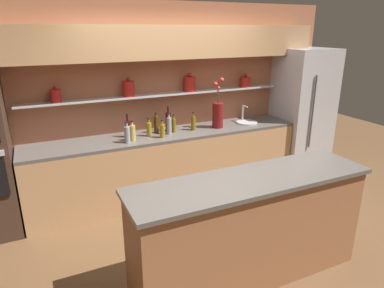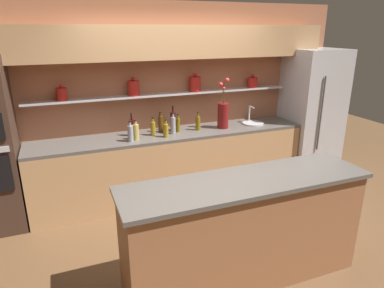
{
  "view_description": "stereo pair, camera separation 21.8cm",
  "coord_description": "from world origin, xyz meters",
  "px_view_note": "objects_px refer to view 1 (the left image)",
  "views": [
    {
      "loc": [
        -1.63,
        -2.87,
        2.26
      ],
      "look_at": [
        -0.14,
        0.31,
        1.07
      ],
      "focal_mm": 32.0,
      "sensor_mm": 36.0,
      "label": 1
    },
    {
      "loc": [
        -1.43,
        -2.96,
        2.26
      ],
      "look_at": [
        -0.14,
        0.31,
        1.07
      ],
      "focal_mm": 32.0,
      "sensor_mm": 36.0,
      "label": 2
    }
  ],
  "objects_px": {
    "flower_vase": "(218,114)",
    "bottle_oil_3": "(174,125)",
    "sink_fixture": "(246,121)",
    "bottle_spirit_7": "(169,125)",
    "bottle_spirit_2": "(132,133)",
    "bottle_oil_5": "(162,131)",
    "refrigerator": "(302,112)",
    "bottle_wine_0": "(128,128)",
    "bottle_spirit_1": "(127,134)",
    "bottle_spirit_6": "(156,124)",
    "bottle_oil_9": "(193,123)",
    "bottle_wine_4": "(168,121)",
    "bottle_oil_8": "(149,129)"
  },
  "relations": [
    {
      "from": "bottle_oil_5",
      "to": "bottle_oil_9",
      "type": "relative_size",
      "value": 0.94
    },
    {
      "from": "refrigerator",
      "to": "bottle_wine_0",
      "type": "distance_m",
      "value": 2.8
    },
    {
      "from": "refrigerator",
      "to": "bottle_oil_3",
      "type": "distance_m",
      "value": 2.18
    },
    {
      "from": "bottle_oil_3",
      "to": "bottle_spirit_6",
      "type": "bearing_deg",
      "value": 162.39
    },
    {
      "from": "bottle_spirit_6",
      "to": "bottle_oil_9",
      "type": "bearing_deg",
      "value": -10.17
    },
    {
      "from": "bottle_oil_8",
      "to": "bottle_spirit_6",
      "type": "bearing_deg",
      "value": 36.97
    },
    {
      "from": "refrigerator",
      "to": "bottle_oil_9",
      "type": "distance_m",
      "value": 1.9
    },
    {
      "from": "bottle_spirit_7",
      "to": "bottle_oil_5",
      "type": "bearing_deg",
      "value": -141.21
    },
    {
      "from": "bottle_oil_5",
      "to": "bottle_wine_0",
      "type": "bearing_deg",
      "value": 151.78
    },
    {
      "from": "bottle_wine_0",
      "to": "bottle_oil_3",
      "type": "distance_m",
      "value": 0.62
    },
    {
      "from": "sink_fixture",
      "to": "bottle_spirit_2",
      "type": "distance_m",
      "value": 1.77
    },
    {
      "from": "bottle_wine_0",
      "to": "bottle_wine_4",
      "type": "bearing_deg",
      "value": 5.11
    },
    {
      "from": "bottle_oil_5",
      "to": "refrigerator",
      "type": "bearing_deg",
      "value": 2.44
    },
    {
      "from": "flower_vase",
      "to": "bottle_spirit_6",
      "type": "height_order",
      "value": "flower_vase"
    },
    {
      "from": "flower_vase",
      "to": "bottle_wine_0",
      "type": "distance_m",
      "value": 1.27
    },
    {
      "from": "bottle_oil_8",
      "to": "refrigerator",
      "type": "bearing_deg",
      "value": -0.7
    },
    {
      "from": "bottle_oil_3",
      "to": "bottle_wine_4",
      "type": "xyz_separation_m",
      "value": [
        -0.04,
        0.1,
        0.03
      ]
    },
    {
      "from": "bottle_wine_0",
      "to": "bottle_oil_3",
      "type": "height_order",
      "value": "bottle_wine_0"
    },
    {
      "from": "bottle_oil_5",
      "to": "bottle_spirit_7",
      "type": "relative_size",
      "value": 0.84
    },
    {
      "from": "sink_fixture",
      "to": "bottle_wine_4",
      "type": "distance_m",
      "value": 1.21
    },
    {
      "from": "bottle_spirit_6",
      "to": "bottle_wine_4",
      "type": "bearing_deg",
      "value": 8.48
    },
    {
      "from": "bottle_spirit_6",
      "to": "bottle_oil_8",
      "type": "bearing_deg",
      "value": -143.03
    },
    {
      "from": "bottle_spirit_6",
      "to": "bottle_oil_8",
      "type": "xyz_separation_m",
      "value": [
        -0.13,
        -0.1,
        -0.02
      ]
    },
    {
      "from": "bottle_wine_4",
      "to": "bottle_oil_9",
      "type": "distance_m",
      "value": 0.34
    },
    {
      "from": "flower_vase",
      "to": "bottle_oil_9",
      "type": "bearing_deg",
      "value": 175.73
    },
    {
      "from": "bottle_wine_0",
      "to": "bottle_spirit_6",
      "type": "xyz_separation_m",
      "value": [
        0.39,
        0.02,
        0.0
      ]
    },
    {
      "from": "bottle_spirit_6",
      "to": "bottle_oil_9",
      "type": "relative_size",
      "value": 1.12
    },
    {
      "from": "bottle_wine_4",
      "to": "bottle_oil_5",
      "type": "bearing_deg",
      "value": -125.52
    },
    {
      "from": "bottle_spirit_2",
      "to": "bottle_oil_8",
      "type": "bearing_deg",
      "value": 21.05
    },
    {
      "from": "bottle_wine_0",
      "to": "bottle_oil_5",
      "type": "bearing_deg",
      "value": -28.22
    },
    {
      "from": "flower_vase",
      "to": "bottle_wine_4",
      "type": "bearing_deg",
      "value": 168.03
    },
    {
      "from": "bottle_spirit_2",
      "to": "bottle_spirit_7",
      "type": "xyz_separation_m",
      "value": [
        0.52,
        0.07,
        0.02
      ]
    },
    {
      "from": "bottle_wine_4",
      "to": "bottle_oil_9",
      "type": "relative_size",
      "value": 1.36
    },
    {
      "from": "bottle_oil_3",
      "to": "bottle_oil_5",
      "type": "distance_m",
      "value": 0.28
    },
    {
      "from": "refrigerator",
      "to": "bottle_wine_0",
      "type": "bearing_deg",
      "value": 177.78
    },
    {
      "from": "bottle_spirit_2",
      "to": "bottle_oil_5",
      "type": "bearing_deg",
      "value": -5.66
    },
    {
      "from": "bottle_wine_4",
      "to": "bottle_spirit_6",
      "type": "bearing_deg",
      "value": -171.52
    },
    {
      "from": "flower_vase",
      "to": "bottle_spirit_7",
      "type": "xyz_separation_m",
      "value": [
        -0.74,
        -0.01,
        -0.08
      ]
    },
    {
      "from": "flower_vase",
      "to": "bottle_oil_3",
      "type": "xyz_separation_m",
      "value": [
        -0.65,
        0.05,
        -0.1
      ]
    },
    {
      "from": "flower_vase",
      "to": "bottle_oil_8",
      "type": "xyz_separation_m",
      "value": [
        -1.01,
        0.02,
        -0.11
      ]
    },
    {
      "from": "bottle_spirit_2",
      "to": "bottle_oil_5",
      "type": "distance_m",
      "value": 0.38
    },
    {
      "from": "bottle_spirit_1",
      "to": "bottle_spirit_6",
      "type": "distance_m",
      "value": 0.53
    },
    {
      "from": "refrigerator",
      "to": "bottle_oil_5",
      "type": "distance_m",
      "value": 2.41
    },
    {
      "from": "bottle_wine_4",
      "to": "bottle_spirit_7",
      "type": "xyz_separation_m",
      "value": [
        -0.05,
        -0.15,
        -0.01
      ]
    },
    {
      "from": "bottle_spirit_6",
      "to": "bottle_oil_9",
      "type": "xyz_separation_m",
      "value": [
        0.51,
        -0.09,
        -0.02
      ]
    },
    {
      "from": "bottle_spirit_1",
      "to": "bottle_oil_5",
      "type": "distance_m",
      "value": 0.46
    },
    {
      "from": "bottle_spirit_7",
      "to": "bottle_oil_9",
      "type": "bearing_deg",
      "value": 5.34
    },
    {
      "from": "sink_fixture",
      "to": "bottle_spirit_7",
      "type": "bearing_deg",
      "value": -178.1
    },
    {
      "from": "bottle_wine_0",
      "to": "bottle_spirit_1",
      "type": "bearing_deg",
      "value": -107.08
    },
    {
      "from": "sink_fixture",
      "to": "bottle_oil_5",
      "type": "relative_size",
      "value": 1.31
    }
  ]
}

